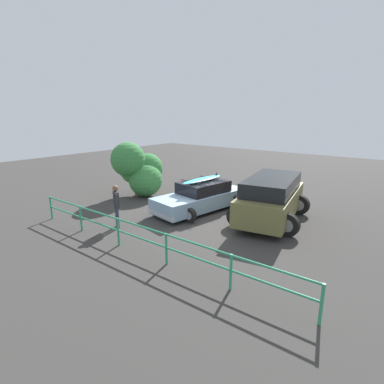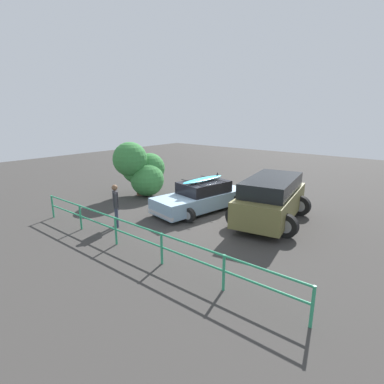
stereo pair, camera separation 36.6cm
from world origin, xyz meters
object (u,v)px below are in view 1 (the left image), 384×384
object	(u,v)px
suv_car	(271,198)
bush_near_left	(139,169)
sedan_car	(201,197)
person_bystander	(116,202)

from	to	relation	value
suv_car	bush_near_left	xyz separation A→B (m)	(6.81, 0.71, 0.48)
sedan_car	bush_near_left	bearing A→B (deg)	1.01
person_bystander	sedan_car	bearing A→B (deg)	-108.89
sedan_car	bush_near_left	xyz separation A→B (m)	(3.88, 0.07, 0.80)
suv_car	person_bystander	distance (m)	5.94
suv_car	bush_near_left	bearing A→B (deg)	5.97
sedan_car	suv_car	bearing A→B (deg)	-167.62
suv_car	bush_near_left	world-z (taller)	bush_near_left
sedan_car	bush_near_left	size ratio (longest dim) A/B	1.65
suv_car	sedan_car	bearing A→B (deg)	12.38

